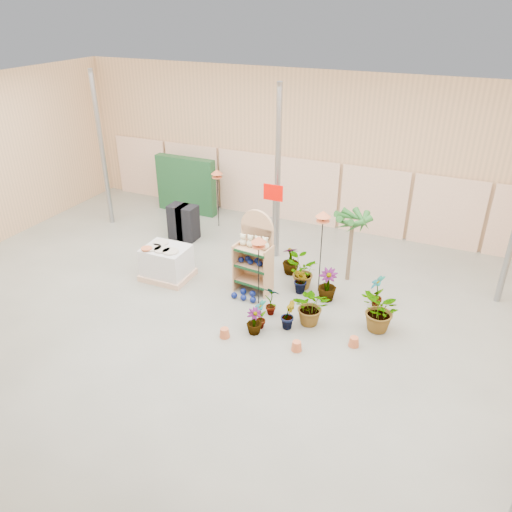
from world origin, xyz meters
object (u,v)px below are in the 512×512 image
Objects in this scene: display_shelf at (256,254)px; bird_table_front at (259,242)px; pallet_stack at (167,263)px; potted_plant_2 at (312,306)px.

bird_table_front is at bearing -54.24° from display_shelf.
potted_plant_2 is (3.89, -0.41, 0.02)m from pallet_stack.
display_shelf is 1.17× the size of bird_table_front.
display_shelf reaches higher than potted_plant_2.
potted_plant_2 is at bearing -20.74° from display_shelf.
display_shelf is 2.31m from pallet_stack.
pallet_stack is at bearing -162.93° from display_shelf.
bird_table_front reaches higher than pallet_stack.
display_shelf is 1.70× the size of pallet_stack.
bird_table_front is (2.55, -0.16, 1.16)m from pallet_stack.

